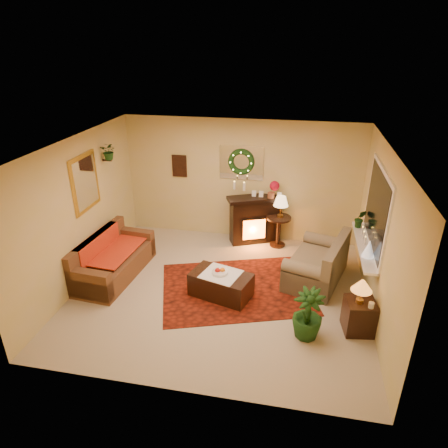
% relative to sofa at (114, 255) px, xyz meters
% --- Properties ---
extents(floor, '(5.00, 5.00, 0.00)m').
position_rel_sofa_xyz_m(floor, '(2.04, -0.15, -0.43)').
color(floor, beige).
rests_on(floor, ground).
extents(ceiling, '(5.00, 5.00, 0.00)m').
position_rel_sofa_xyz_m(ceiling, '(2.04, -0.15, 2.17)').
color(ceiling, white).
rests_on(ceiling, ground).
extents(wall_back, '(5.00, 5.00, 0.00)m').
position_rel_sofa_xyz_m(wall_back, '(2.04, 2.10, 0.87)').
color(wall_back, '#EFD88C').
rests_on(wall_back, ground).
extents(wall_front, '(5.00, 5.00, 0.00)m').
position_rel_sofa_xyz_m(wall_front, '(2.04, -2.40, 0.87)').
color(wall_front, '#EFD88C').
rests_on(wall_front, ground).
extents(wall_left, '(4.50, 4.50, 0.00)m').
position_rel_sofa_xyz_m(wall_left, '(-0.46, -0.15, 0.87)').
color(wall_left, '#EFD88C').
rests_on(wall_left, ground).
extents(wall_right, '(4.50, 4.50, 0.00)m').
position_rel_sofa_xyz_m(wall_right, '(4.54, -0.15, 0.87)').
color(wall_right, '#EFD88C').
rests_on(wall_right, ground).
extents(area_rug, '(3.05, 2.64, 0.01)m').
position_rel_sofa_xyz_m(area_rug, '(2.30, -0.01, -0.42)').
color(area_rug, '#690C05').
rests_on(area_rug, floor).
extents(sofa, '(0.95, 1.89, 0.78)m').
position_rel_sofa_xyz_m(sofa, '(0.00, 0.00, 0.00)').
color(sofa, '#46271E').
rests_on(sofa, floor).
extents(red_throw, '(0.78, 1.27, 0.02)m').
position_rel_sofa_xyz_m(red_throw, '(-0.06, 0.12, 0.03)').
color(red_throw, red).
rests_on(red_throw, sofa).
extents(fireplace, '(1.11, 0.74, 0.97)m').
position_rel_sofa_xyz_m(fireplace, '(2.39, 1.89, 0.12)').
color(fireplace, black).
rests_on(fireplace, floor).
extents(poinsettia, '(0.20, 0.20, 0.20)m').
position_rel_sofa_xyz_m(poinsettia, '(2.77, 1.90, 0.87)').
color(poinsettia, '#A70C27').
rests_on(poinsettia, fireplace).
extents(mantel_candle_a, '(0.05, 0.05, 0.16)m').
position_rel_sofa_xyz_m(mantel_candle_a, '(1.93, 1.88, 0.83)').
color(mantel_candle_a, silver).
rests_on(mantel_candle_a, fireplace).
extents(mantel_candle_b, '(0.06, 0.06, 0.17)m').
position_rel_sofa_xyz_m(mantel_candle_b, '(2.14, 1.85, 0.83)').
color(mantel_candle_b, beige).
rests_on(mantel_candle_b, fireplace).
extents(mantel_mirror, '(0.92, 0.02, 0.72)m').
position_rel_sofa_xyz_m(mantel_mirror, '(2.04, 2.08, 1.27)').
color(mantel_mirror, white).
rests_on(mantel_mirror, wall_back).
extents(wreath, '(0.55, 0.11, 0.55)m').
position_rel_sofa_xyz_m(wreath, '(2.04, 2.04, 1.29)').
color(wreath, '#194719').
rests_on(wreath, wall_back).
extents(wall_art, '(0.32, 0.03, 0.48)m').
position_rel_sofa_xyz_m(wall_art, '(0.69, 2.08, 1.12)').
color(wall_art, '#381E11').
rests_on(wall_art, wall_back).
extents(gold_mirror, '(0.03, 0.84, 1.00)m').
position_rel_sofa_xyz_m(gold_mirror, '(-0.44, 0.15, 1.32)').
color(gold_mirror, gold).
rests_on(gold_mirror, wall_left).
extents(hanging_plant, '(0.33, 0.28, 0.36)m').
position_rel_sofa_xyz_m(hanging_plant, '(-0.30, 0.90, 1.54)').
color(hanging_plant, '#194719').
rests_on(hanging_plant, wall_left).
extents(loveseat, '(1.24, 1.64, 0.84)m').
position_rel_sofa_xyz_m(loveseat, '(3.68, 0.58, -0.01)').
color(loveseat, tan).
rests_on(loveseat, floor).
extents(window_frame, '(0.03, 1.86, 1.36)m').
position_rel_sofa_xyz_m(window_frame, '(4.53, 0.40, 1.12)').
color(window_frame, white).
rests_on(window_frame, wall_right).
extents(window_glass, '(0.02, 1.70, 1.22)m').
position_rel_sofa_xyz_m(window_glass, '(4.51, 0.40, 1.12)').
color(window_glass, black).
rests_on(window_glass, wall_right).
extents(window_sill, '(0.22, 1.86, 0.04)m').
position_rel_sofa_xyz_m(window_sill, '(4.42, 0.40, 0.44)').
color(window_sill, white).
rests_on(window_sill, wall_right).
extents(mini_tree, '(0.19, 0.19, 0.29)m').
position_rel_sofa_xyz_m(mini_tree, '(4.42, -0.02, 0.61)').
color(mini_tree, white).
rests_on(mini_tree, window_sill).
extents(sill_plant, '(0.25, 0.20, 0.46)m').
position_rel_sofa_xyz_m(sill_plant, '(4.40, 1.08, 0.66)').
color(sill_plant, black).
rests_on(sill_plant, window_sill).
extents(side_table_round, '(0.62, 0.62, 0.67)m').
position_rel_sofa_xyz_m(side_table_round, '(2.90, 1.77, -0.10)').
color(side_table_round, black).
rests_on(side_table_round, floor).
extents(lamp_cream, '(0.31, 0.31, 0.47)m').
position_rel_sofa_xyz_m(lamp_cream, '(2.92, 1.78, 0.45)').
color(lamp_cream, '#E7BA7E').
rests_on(lamp_cream, side_table_round).
extents(end_table_square, '(0.49, 0.49, 0.53)m').
position_rel_sofa_xyz_m(end_table_square, '(4.30, -0.76, -0.16)').
color(end_table_square, '#4E2811').
rests_on(end_table_square, floor).
extents(lamp_tiffany, '(0.31, 0.31, 0.45)m').
position_rel_sofa_xyz_m(lamp_tiffany, '(4.26, -0.79, 0.32)').
color(lamp_tiffany, orange).
rests_on(lamp_tiffany, end_table_square).
extents(coffee_table, '(1.13, 0.82, 0.43)m').
position_rel_sofa_xyz_m(coffee_table, '(2.08, -0.27, -0.22)').
color(coffee_table, '#371D0E').
rests_on(coffee_table, floor).
extents(fruit_bowl, '(0.27, 0.27, 0.06)m').
position_rel_sofa_xyz_m(fruit_bowl, '(2.06, -0.26, 0.02)').
color(fruit_bowl, silver).
rests_on(fruit_bowl, coffee_table).
extents(floor_palm, '(1.76, 1.76, 2.40)m').
position_rel_sofa_xyz_m(floor_palm, '(3.53, -1.04, 0.02)').
color(floor_palm, '#173811').
rests_on(floor_palm, floor).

